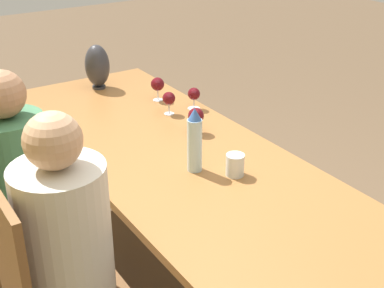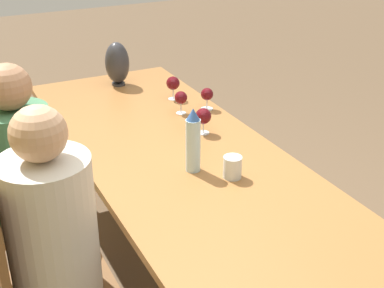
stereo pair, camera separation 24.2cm
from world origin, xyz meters
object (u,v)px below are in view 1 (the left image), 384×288
Objects in this scene: vase at (97,66)px; chair_far at (3,215)px; water_tumbler at (235,165)px; person_near at (71,256)px; water_bottle at (195,141)px; wine_glass_2 at (169,99)px; wine_glass_1 at (194,94)px; wine_glass_0 at (158,85)px; person_far at (19,185)px; wine_glass_3 at (196,116)px.

vase is 0.28× the size of chair_far.
chair_far is (-0.77, 0.84, -0.37)m from vase.
water_tumbler is 0.08× the size of person_near.
water_bottle is 0.67m from wine_glass_2.
vase is (1.37, 0.04, 0.09)m from water_tumbler.
wine_glass_2 is (0.01, 0.16, 0.00)m from wine_glass_1.
wine_glass_2 is (-0.22, 0.05, -0.01)m from wine_glass_0.
person_far is (0.65, 0.00, -0.01)m from person_near.
person_near is at bearing 93.36° from water_tumbler.
person_far reaches higher than wine_glass_2.
wine_glass_1 is (-0.62, -0.31, -0.06)m from vase.
chair_far is 0.16m from person_far.
water_bottle reaches higher than vase.
chair_far is at bearing 82.37° from wine_glass_3.
vase reaches higher than wine_glass_3.
water_tumbler is 0.99m from wine_glass_0.
chair_far is (-0.38, 1.05, -0.33)m from wine_glass_0.
wine_glass_1 is 0.10× the size of person_far.
person_near is at bearing 131.61° from wine_glass_2.
person_far is (-0.77, 0.75, -0.24)m from vase.
wine_glass_1 is 0.92× the size of wine_glass_3.
wine_glass_2 is at bearing -48.39° from person_near.
person_far reaches higher than chair_far.
wine_glass_1 is at bearing -31.41° from wine_glass_3.
chair_far is at bearing 8.15° from person_near.
water_tumbler is at bearing 159.94° from wine_glass_1.
chair_far is at bearing 109.83° from wine_glass_0.
person_far reaches higher than water_bottle.
wine_glass_2 is at bearing 86.50° from wine_glass_1.
wine_glass_0 is 1.11× the size of wine_glass_1.
person_far is at bearing 100.02° from wine_glass_2.
water_bottle is 0.30× the size of chair_far.
water_tumbler is 0.71× the size of wine_glass_0.
wine_glass_1 is (0.61, -0.40, -0.06)m from water_bottle.
vase is at bearing -44.45° from person_far.
vase is 2.15× the size of wine_glass_2.
wine_glass_3 is 0.11× the size of person_far.
wine_glass_2 is at bearing -165.70° from vase.
wine_glass_1 reaches higher than water_tumbler.
person_far is at bearing -90.00° from chair_far.
wine_glass_2 is (-0.61, -0.15, -0.05)m from vase.
water_bottle reaches higher than wine_glass_0.
person_far is (0.13, 0.89, -0.19)m from wine_glass_3.
water_bottle is 0.21m from water_tumbler.
water_bottle is 0.97m from chair_far.
water_bottle is 0.85m from person_far.
water_tumbler is at bearing -137.45° from water_bottle.
person_near is at bearing 136.86° from wine_glass_0.
wine_glass_1 is at bearing -20.06° from water_tumbler.
person_far reaches higher than wine_glass_0.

